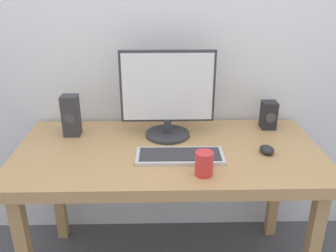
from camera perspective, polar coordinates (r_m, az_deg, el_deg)
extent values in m
cube|color=tan|center=(1.75, 0.04, -4.44)|extent=(1.48, 0.73, 0.05)
cube|color=tan|center=(1.87, 21.82, -18.14)|extent=(0.06, 0.06, 0.69)
cube|color=tan|center=(2.27, -17.10, -9.52)|extent=(0.06, 0.06, 0.69)
cube|color=tan|center=(2.29, 16.66, -9.14)|extent=(0.06, 0.06, 0.69)
cylinder|color=#333338|center=(1.88, -0.20, -1.31)|extent=(0.23, 0.23, 0.02)
cylinder|color=#333338|center=(1.86, -0.20, -0.01)|extent=(0.04, 0.04, 0.08)
cube|color=#333338|center=(1.80, -0.22, 6.27)|extent=(0.47, 0.02, 0.37)
cube|color=white|center=(1.79, -0.21, 6.14)|extent=(0.45, 0.01, 0.34)
cube|color=silver|center=(1.66, 1.90, -4.77)|extent=(0.41, 0.17, 0.02)
cube|color=#333338|center=(1.65, 1.91, -4.48)|extent=(0.37, 0.14, 0.00)
ellipsoid|color=#232328|center=(1.75, 15.43, -3.64)|extent=(0.08, 0.09, 0.04)
cube|color=#232328|center=(2.02, 15.67, 1.70)|extent=(0.08, 0.08, 0.15)
cylinder|color=#3F3F44|center=(1.99, 16.00, 1.26)|extent=(0.05, 0.00, 0.05)
cube|color=#333338|center=(1.92, -15.15, 1.62)|extent=(0.08, 0.08, 0.22)
cylinder|color=#3F3F44|center=(1.88, -15.42, 1.17)|extent=(0.05, 0.00, 0.05)
cylinder|color=red|center=(1.51, 5.74, -5.96)|extent=(0.08, 0.08, 0.10)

